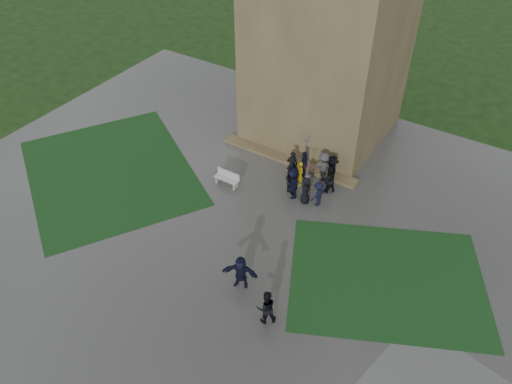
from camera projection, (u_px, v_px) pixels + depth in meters
The scene contains 9 objects.
ground at pixel (179, 274), 23.74m from camera, with size 120.00×120.00×0.00m, color black.
plaza at pixel (204, 248), 25.02m from camera, with size 34.00×34.00×0.02m, color #3A3A37.
lawn_inset_left at pixel (110, 172), 29.77m from camera, with size 11.00×9.00×0.01m, color black.
lawn_inset_right at pixel (387, 279), 23.48m from camera, with size 9.00×7.00×0.01m, color black.
tower_plinth at pixel (288, 160), 30.50m from camera, with size 9.00×0.80×0.22m, color brown.
bench at pixel (227, 178), 28.59m from camera, with size 1.50×0.49×0.87m.
visitor_cluster at pixel (312, 174), 27.90m from camera, with size 3.25×3.98×2.64m.
pedestrian_mid at pixel (241, 272), 22.65m from camera, with size 1.66×0.60×1.79m, color black.
pedestrian_near at pixel (266, 307), 21.15m from camera, with size 0.88×0.51×1.82m, color black.
Camera 1 is at (11.45, -11.22, 18.31)m, focal length 35.00 mm.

